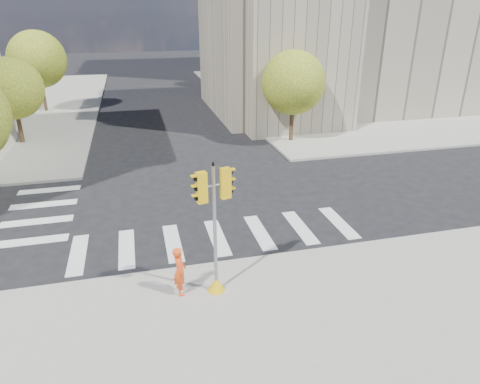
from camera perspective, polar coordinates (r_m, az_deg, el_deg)
name	(u,v)px	position (r m, az deg, el deg)	size (l,w,h in m)	color
ground	(211,216)	(19.31, -3.92, -3.19)	(160.00, 160.00, 0.00)	black
sidewalk_far_right	(347,92)	(49.49, 14.12, 12.78)	(28.00, 40.00, 0.15)	gray
civic_building	(346,25)	(40.63, 13.97, 20.85)	(26.00, 16.00, 19.39)	gray
tree_lw_mid	(12,88)	(32.32, -28.14, 12.08)	(4.00, 4.00, 5.77)	#382616
tree_lw_far	(37,59)	(41.93, -25.42, 15.67)	(4.80, 4.80, 6.95)	#382616
tree_re_near	(293,83)	(29.32, 7.14, 14.26)	(4.20, 4.20, 6.16)	#382616
tree_re_mid	(247,59)	(40.62, 0.91, 17.37)	(4.60, 4.60, 6.66)	#382616
tree_re_far	(220,52)	(52.30, -2.65, 18.16)	(4.00, 4.00, 5.88)	#382616
lamp_near	(281,67)	(33.14, 5.49, 16.29)	(0.35, 0.18, 8.11)	black
lamp_far	(237,50)	(46.51, -0.46, 18.41)	(0.35, 0.18, 8.11)	black
traffic_signal	(215,240)	(13.31, -3.34, -6.44)	(1.08, 0.56, 4.41)	#DDAA0B
photographer	(180,271)	(13.86, -8.04, -10.37)	(0.61, 0.40, 1.66)	#F04916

